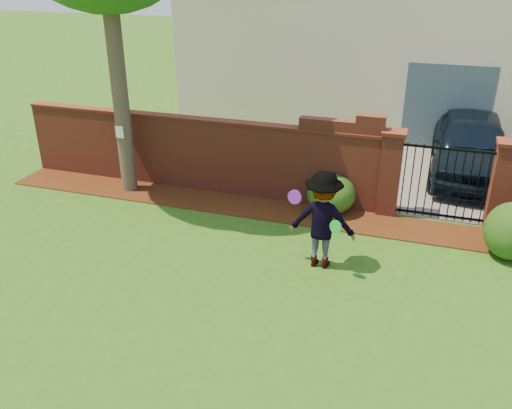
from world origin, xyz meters
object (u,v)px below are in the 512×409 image
(man, at_px, (322,221))
(frisbee_green, at_px, (336,227))
(frisbee_purple, at_px, (295,197))
(car, at_px, (471,148))

(man, relative_size, frisbee_green, 7.54)
(man, bearing_deg, frisbee_green, 134.98)
(frisbee_purple, relative_size, frisbee_green, 1.07)
(man, relative_size, frisbee_purple, 7.03)
(car, bearing_deg, man, -116.39)
(car, bearing_deg, frisbee_purple, -120.27)
(car, xyz_separation_m, frisbee_purple, (-3.15, -5.34, 0.53))
(car, distance_m, man, 5.92)
(car, height_order, man, man)
(man, distance_m, frisbee_green, 0.42)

